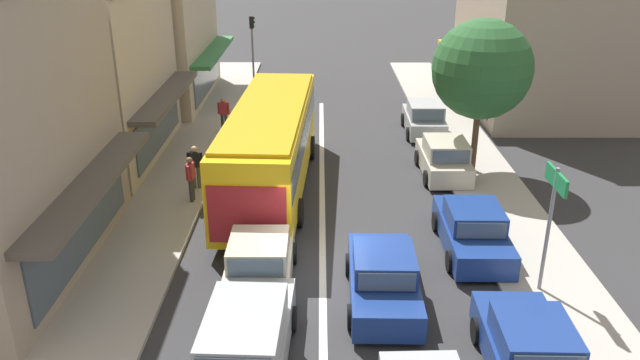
{
  "coord_description": "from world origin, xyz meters",
  "views": [
    {
      "loc": [
        -0.08,
        -15.11,
        9.26
      ],
      "look_at": [
        -0.11,
        4.21,
        1.2
      ],
      "focal_mm": 35.0,
      "sensor_mm": 36.0,
      "label": 1
    }
  ],
  "objects_px": {
    "sedan_queue_gap_filler": "(260,265)",
    "directional_road_sign": "(554,202)",
    "sedan_adjacent_lane_lead": "(384,278)",
    "parked_sedan_kerb_second": "(473,230)",
    "pedestrian_far_walker": "(225,112)",
    "parked_hatchback_kerb_rear": "(425,119)",
    "city_bus": "(271,142)",
    "pedestrian_browsing_midblock": "(192,176)",
    "pedestrian_with_handbag_near": "(197,164)",
    "parked_hatchback_kerb_third": "(445,159)",
    "wagon_behind_bus_near": "(248,340)",
    "traffic_light_downstreet": "(253,40)",
    "parked_sedan_kerb_front": "(532,354)",
    "street_tree_right": "(483,69)"
  },
  "relations": [
    {
      "from": "parked_hatchback_kerb_rear",
      "to": "wagon_behind_bus_near",
      "type": "bearing_deg",
      "value": -111.25
    },
    {
      "from": "pedestrian_browsing_midblock",
      "to": "pedestrian_far_walker",
      "type": "height_order",
      "value": "same"
    },
    {
      "from": "city_bus",
      "to": "directional_road_sign",
      "type": "relative_size",
      "value": 3.05
    },
    {
      "from": "pedestrian_with_handbag_near",
      "to": "directional_road_sign",
      "type": "bearing_deg",
      "value": -33.07
    },
    {
      "from": "sedan_adjacent_lane_lead",
      "to": "traffic_light_downstreet",
      "type": "height_order",
      "value": "traffic_light_downstreet"
    },
    {
      "from": "wagon_behind_bus_near",
      "to": "sedan_queue_gap_filler",
      "type": "distance_m",
      "value": 3.38
    },
    {
      "from": "street_tree_right",
      "to": "pedestrian_with_handbag_near",
      "type": "height_order",
      "value": "street_tree_right"
    },
    {
      "from": "parked_hatchback_kerb_third",
      "to": "pedestrian_with_handbag_near",
      "type": "relative_size",
      "value": 2.28
    },
    {
      "from": "city_bus",
      "to": "parked_sedan_kerb_second",
      "type": "bearing_deg",
      "value": -35.89
    },
    {
      "from": "parked_hatchback_kerb_rear",
      "to": "pedestrian_with_handbag_near",
      "type": "xyz_separation_m",
      "value": [
        -9.38,
        -6.79,
        0.36
      ]
    },
    {
      "from": "wagon_behind_bus_near",
      "to": "sedan_adjacent_lane_lead",
      "type": "distance_m",
      "value": 4.24
    },
    {
      "from": "directional_road_sign",
      "to": "pedestrian_browsing_midblock",
      "type": "height_order",
      "value": "directional_road_sign"
    },
    {
      "from": "directional_road_sign",
      "to": "city_bus",
      "type": "bearing_deg",
      "value": 137.82
    },
    {
      "from": "sedan_queue_gap_filler",
      "to": "parked_hatchback_kerb_rear",
      "type": "bearing_deg",
      "value": 63.91
    },
    {
      "from": "sedan_adjacent_lane_lead",
      "to": "sedan_queue_gap_filler",
      "type": "distance_m",
      "value": 3.35
    },
    {
      "from": "parked_hatchback_kerb_third",
      "to": "pedestrian_with_handbag_near",
      "type": "bearing_deg",
      "value": -170.75
    },
    {
      "from": "parked_sedan_kerb_front",
      "to": "pedestrian_browsing_midblock",
      "type": "relative_size",
      "value": 2.6
    },
    {
      "from": "parked_hatchback_kerb_rear",
      "to": "directional_road_sign",
      "type": "relative_size",
      "value": 1.03
    },
    {
      "from": "street_tree_right",
      "to": "directional_road_sign",
      "type": "bearing_deg",
      "value": -90.83
    },
    {
      "from": "traffic_light_downstreet",
      "to": "street_tree_right",
      "type": "bearing_deg",
      "value": -53.78
    },
    {
      "from": "traffic_light_downstreet",
      "to": "pedestrian_with_handbag_near",
      "type": "bearing_deg",
      "value": -92.21
    },
    {
      "from": "pedestrian_far_walker",
      "to": "parked_hatchback_kerb_third",
      "type": "bearing_deg",
      "value": -28.81
    },
    {
      "from": "parked_hatchback_kerb_third",
      "to": "traffic_light_downstreet",
      "type": "xyz_separation_m",
      "value": [
        -8.75,
        13.88,
        2.15
      ]
    },
    {
      "from": "parked_sedan_kerb_front",
      "to": "directional_road_sign",
      "type": "distance_m",
      "value": 4.2
    },
    {
      "from": "parked_sedan_kerb_front",
      "to": "pedestrian_with_handbag_near",
      "type": "height_order",
      "value": "pedestrian_with_handbag_near"
    },
    {
      "from": "city_bus",
      "to": "parked_hatchback_kerb_third",
      "type": "bearing_deg",
      "value": 11.48
    },
    {
      "from": "traffic_light_downstreet",
      "to": "parked_sedan_kerb_second",
      "type": "bearing_deg",
      "value": -66.78
    },
    {
      "from": "traffic_light_downstreet",
      "to": "parked_sedan_kerb_front",
      "type": "bearing_deg",
      "value": -71.73
    },
    {
      "from": "sedan_queue_gap_filler",
      "to": "pedestrian_browsing_midblock",
      "type": "height_order",
      "value": "pedestrian_browsing_midblock"
    },
    {
      "from": "sedan_adjacent_lane_lead",
      "to": "directional_road_sign",
      "type": "distance_m",
      "value": 4.72
    },
    {
      "from": "directional_road_sign",
      "to": "pedestrian_browsing_midblock",
      "type": "xyz_separation_m",
      "value": [
        -10.38,
        5.64,
        -1.61
      ]
    },
    {
      "from": "street_tree_right",
      "to": "pedestrian_with_handbag_near",
      "type": "xyz_separation_m",
      "value": [
        -10.54,
        -1.82,
        -3.08
      ]
    },
    {
      "from": "parked_hatchback_kerb_rear",
      "to": "pedestrian_browsing_midblock",
      "type": "relative_size",
      "value": 2.28
    },
    {
      "from": "street_tree_right",
      "to": "parked_hatchback_kerb_rear",
      "type": "bearing_deg",
      "value": 103.15
    },
    {
      "from": "parked_hatchback_kerb_third",
      "to": "traffic_light_downstreet",
      "type": "relative_size",
      "value": 0.88
    },
    {
      "from": "sedan_adjacent_lane_lead",
      "to": "parked_hatchback_kerb_rear",
      "type": "relative_size",
      "value": 1.14
    },
    {
      "from": "parked_sedan_kerb_second",
      "to": "pedestrian_far_walker",
      "type": "distance_m",
      "value": 14.27
    },
    {
      "from": "parked_sedan_kerb_second",
      "to": "parked_hatchback_kerb_third",
      "type": "bearing_deg",
      "value": 87.69
    },
    {
      "from": "city_bus",
      "to": "street_tree_right",
      "type": "height_order",
      "value": "street_tree_right"
    },
    {
      "from": "parked_sedan_kerb_second",
      "to": "pedestrian_far_walker",
      "type": "height_order",
      "value": "pedestrian_far_walker"
    },
    {
      "from": "city_bus",
      "to": "parked_hatchback_kerb_third",
      "type": "distance_m",
      "value": 6.84
    },
    {
      "from": "city_bus",
      "to": "parked_sedan_kerb_second",
      "type": "xyz_separation_m",
      "value": [
        6.37,
        -4.61,
        -1.22
      ]
    },
    {
      "from": "sedan_adjacent_lane_lead",
      "to": "pedestrian_with_handbag_near",
      "type": "relative_size",
      "value": 2.6
    },
    {
      "from": "sedan_queue_gap_filler",
      "to": "directional_road_sign",
      "type": "relative_size",
      "value": 1.17
    },
    {
      "from": "parked_hatchback_kerb_third",
      "to": "pedestrian_far_walker",
      "type": "height_order",
      "value": "pedestrian_far_walker"
    },
    {
      "from": "parked_sedan_kerb_front",
      "to": "pedestrian_far_walker",
      "type": "relative_size",
      "value": 2.6
    },
    {
      "from": "pedestrian_browsing_midblock",
      "to": "pedestrian_far_walker",
      "type": "xyz_separation_m",
      "value": [
        0.04,
        7.76,
        0.0
      ]
    },
    {
      "from": "parked_sedan_kerb_second",
      "to": "sedan_adjacent_lane_lead",
      "type": "bearing_deg",
      "value": -137.31
    },
    {
      "from": "traffic_light_downstreet",
      "to": "pedestrian_with_handbag_near",
      "type": "xyz_separation_m",
      "value": [
        -0.6,
        -15.4,
        -1.79
      ]
    },
    {
      "from": "pedestrian_browsing_midblock",
      "to": "pedestrian_far_walker",
      "type": "relative_size",
      "value": 1.0
    }
  ]
}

